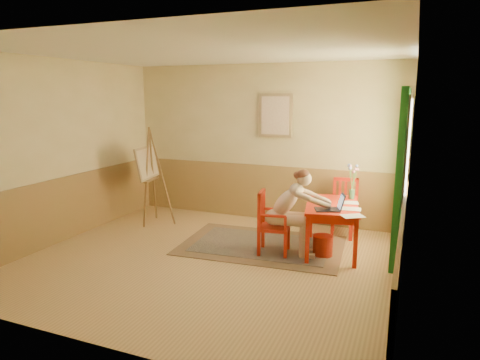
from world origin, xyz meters
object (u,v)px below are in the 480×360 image
at_px(figure, 291,209).
at_px(laptop, 332,207).
at_px(easel, 149,167).
at_px(chair_back, 345,207).
at_px(table, 332,210).
at_px(chair_left, 271,223).

distance_m(figure, laptop, 0.56).
bearing_deg(laptop, figure, -179.34).
distance_m(laptop, easel, 3.38).
xyz_separation_m(chair_back, easel, (-3.31, -0.64, 0.56)).
xyz_separation_m(table, easel, (-3.26, 0.25, 0.39)).
relative_size(chair_left, chair_back, 1.00).
xyz_separation_m(chair_back, laptop, (0.00, -1.24, 0.31)).
relative_size(table, laptop, 3.00).
distance_m(figure, easel, 2.84).
bearing_deg(table, figure, -144.13).
distance_m(table, chair_left, 0.90).
xyz_separation_m(figure, easel, (-2.76, 0.61, 0.33)).
relative_size(figure, laptop, 2.86).
relative_size(laptop, easel, 0.25).
height_order(chair_back, laptop, laptop).
xyz_separation_m(table, chair_back, (0.06, 0.89, -0.17)).
height_order(table, chair_back, chair_back).
relative_size(figure, easel, 0.73).
bearing_deg(laptop, table, 99.09).
bearing_deg(chair_back, laptop, -89.98).
relative_size(chair_left, easel, 0.53).
distance_m(chair_left, easel, 2.61).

